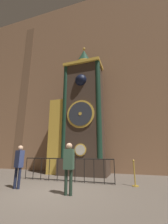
{
  "coord_description": "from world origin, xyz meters",
  "views": [
    {
      "loc": [
        2.85,
        -5.15,
        1.42
      ],
      "look_at": [
        -0.25,
        4.35,
        4.06
      ],
      "focal_mm": 24.0,
      "sensor_mm": 36.0,
      "label": 1
    }
  ],
  "objects_px": {
    "visitor_near": "(19,162)",
    "visitor_far": "(69,163)",
    "stanchion_post": "(135,177)",
    "clock_tower": "(80,116)"
  },
  "relations": [
    {
      "from": "clock_tower",
      "to": "visitor_far",
      "type": "bearing_deg",
      "value": -74.87
    },
    {
      "from": "visitor_near",
      "to": "clock_tower",
      "type": "bearing_deg",
      "value": 93.1
    },
    {
      "from": "visitor_far",
      "to": "stanchion_post",
      "type": "xyz_separation_m",
      "value": [
        2.14,
        2.1,
        -0.69
      ]
    },
    {
      "from": "clock_tower",
      "to": "visitor_near",
      "type": "height_order",
      "value": "clock_tower"
    },
    {
      "from": "visitor_far",
      "to": "stanchion_post",
      "type": "height_order",
      "value": "visitor_far"
    },
    {
      "from": "clock_tower",
      "to": "visitor_near",
      "type": "xyz_separation_m",
      "value": [
        -1.12,
        -4.18,
        -2.83
      ]
    },
    {
      "from": "clock_tower",
      "to": "visitor_near",
      "type": "bearing_deg",
      "value": -104.95
    },
    {
      "from": "clock_tower",
      "to": "visitor_far",
      "type": "height_order",
      "value": "clock_tower"
    },
    {
      "from": "visitor_near",
      "to": "visitor_far",
      "type": "bearing_deg",
      "value": 12.91
    },
    {
      "from": "visitor_near",
      "to": "visitor_far",
      "type": "relative_size",
      "value": 0.97
    }
  ]
}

